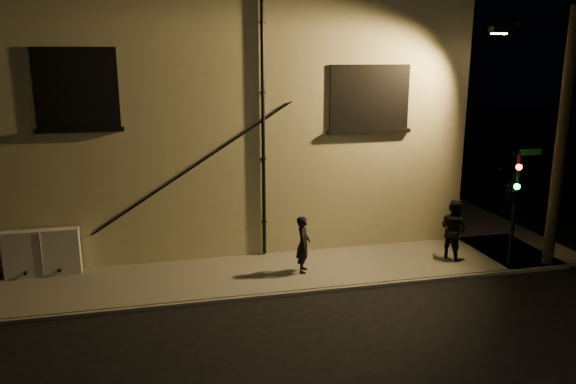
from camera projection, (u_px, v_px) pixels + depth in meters
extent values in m
plane|color=black|center=(349.00, 289.00, 15.50)|extent=(90.00, 90.00, 0.00)
cube|color=#5C5C53|center=(233.00, 276.00, 16.23)|extent=(20.00, 3.00, 0.12)
cube|color=#5C5C53|center=(429.00, 201.00, 24.50)|extent=(3.00, 16.00, 0.12)
cube|color=tan|center=(205.00, 107.00, 22.31)|extent=(16.00, 12.00, 8.50)
cube|color=black|center=(77.00, 88.00, 15.45)|extent=(2.20, 0.10, 2.20)
cube|color=#A5B28C|center=(77.00, 88.00, 15.46)|extent=(1.98, 0.05, 1.98)
cube|color=black|center=(370.00, 97.00, 17.48)|extent=(2.60, 0.10, 2.00)
cube|color=#A5B28C|center=(369.00, 97.00, 17.49)|extent=(2.38, 0.05, 1.78)
cylinder|color=black|center=(263.00, 123.00, 16.82)|extent=(0.11, 0.11, 8.30)
cylinder|color=black|center=(191.00, 169.00, 16.67)|extent=(5.96, 0.04, 3.75)
cylinder|color=black|center=(195.00, 166.00, 16.68)|extent=(5.96, 0.04, 3.75)
cube|color=beige|center=(42.00, 253.00, 15.99)|extent=(2.06, 0.35, 1.35)
imported|color=black|center=(303.00, 244.00, 16.22)|extent=(0.58, 0.71, 1.67)
imported|color=black|center=(453.00, 229.00, 17.32)|extent=(1.00, 1.11, 1.86)
cylinder|color=black|center=(514.00, 211.00, 16.51)|extent=(0.12, 0.12, 3.39)
imported|color=black|center=(512.00, 189.00, 16.18)|extent=(0.80, 2.08, 0.82)
sphere|color=#FF140C|center=(519.00, 167.00, 15.85)|extent=(0.17, 0.17, 0.17)
sphere|color=#14FF3F|center=(517.00, 187.00, 15.99)|extent=(0.17, 0.17, 0.17)
cube|color=#0C4C1E|center=(530.00, 152.00, 16.17)|extent=(0.70, 0.03, 0.18)
cylinder|color=black|center=(561.00, 143.00, 16.22)|extent=(0.32, 0.32, 7.62)
cylinder|color=black|center=(536.00, 25.00, 15.78)|extent=(1.93, 1.05, 0.10)
cube|color=black|center=(499.00, 30.00, 16.14)|extent=(0.55, 0.28, 0.18)
cube|color=#FFC672|center=(499.00, 33.00, 16.16)|extent=(0.42, 0.20, 0.04)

